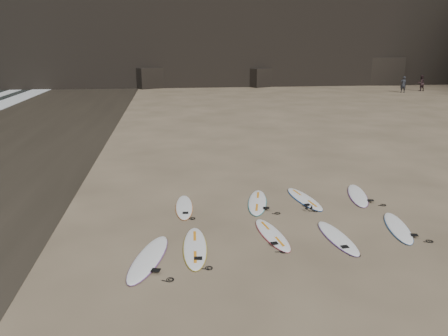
% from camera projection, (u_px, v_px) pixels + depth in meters
% --- Properties ---
extents(ground, '(240.00, 240.00, 0.00)m').
position_uv_depth(ground, '(292.00, 237.00, 12.74)').
color(ground, '#897559').
rests_on(ground, ground).
extents(surfboard_0, '(1.38, 2.80, 0.10)m').
position_uv_depth(surfboard_0, '(148.00, 258.00, 11.42)').
color(surfboard_0, white).
rests_on(surfboard_0, ground).
extents(surfboard_1, '(0.76, 2.65, 0.09)m').
position_uv_depth(surfboard_1, '(195.00, 247.00, 12.03)').
color(surfboard_1, white).
rests_on(surfboard_1, ground).
extents(surfboard_2, '(0.90, 2.43, 0.09)m').
position_uv_depth(surfboard_2, '(272.00, 234.00, 12.85)').
color(surfboard_2, white).
rests_on(surfboard_2, ground).
extents(surfboard_3, '(0.76, 2.44, 0.09)m').
position_uv_depth(surfboard_3, '(338.00, 237.00, 12.65)').
color(surfboard_3, white).
rests_on(surfboard_3, ground).
extents(surfboard_4, '(1.12, 2.47, 0.09)m').
position_uv_depth(surfboard_4, '(398.00, 227.00, 13.33)').
color(surfboard_4, white).
rests_on(surfboard_4, ground).
extents(surfboard_5, '(0.63, 2.34, 0.08)m').
position_uv_depth(surfboard_5, '(184.00, 207.00, 15.00)').
color(surfboard_5, white).
rests_on(surfboard_5, ground).
extents(surfboard_6, '(1.19, 2.64, 0.09)m').
position_uv_depth(surfboard_6, '(257.00, 202.00, 15.44)').
color(surfboard_6, white).
rests_on(surfboard_6, ground).
extents(surfboard_7, '(1.00, 2.56, 0.09)m').
position_uv_depth(surfboard_7, '(304.00, 199.00, 15.77)').
color(surfboard_7, white).
rests_on(surfboard_7, ground).
extents(surfboard_8, '(1.25, 2.60, 0.09)m').
position_uv_depth(surfboard_8, '(358.00, 195.00, 16.14)').
color(surfboard_8, white).
rests_on(surfboard_8, ground).
extents(person_a, '(0.71, 0.51, 1.83)m').
position_uv_depth(person_a, '(403.00, 84.00, 49.25)').
color(person_a, black).
rests_on(person_a, ground).
extents(person_b, '(0.97, 0.80, 1.82)m').
position_uv_depth(person_b, '(421.00, 83.00, 50.91)').
color(person_b, black).
rests_on(person_b, ground).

